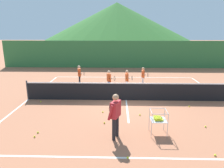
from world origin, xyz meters
TOP-DOWN VIEW (x-y plane):
  - ground_plane at (0.00, 0.00)m, footprint 120.00×120.00m
  - line_baseline_near at (0.00, -5.21)m, footprint 10.65×0.08m
  - line_baseline_far at (0.00, 5.47)m, footprint 10.65×0.08m
  - line_sideline_west at (-5.33, 0.00)m, footprint 0.08×10.68m
  - line_service_center at (0.00, 0.00)m, footprint 0.08×5.64m
  - tennis_net at (0.00, 0.00)m, footprint 10.76×0.08m
  - instructor at (-0.54, -4.01)m, footprint 0.47×0.82m
  - student_0 at (-3.01, 2.87)m, footprint 0.52×0.60m
  - student_1 at (-0.99, 1.67)m, footprint 0.54×0.55m
  - student_2 at (0.11, 1.85)m, footprint 0.42×0.61m
  - student_3 at (1.21, 2.80)m, footprint 0.41×0.64m
  - ball_cart at (1.01, -3.67)m, footprint 0.58×0.58m
  - tennis_ball_0 at (2.99, -3.12)m, footprint 0.07×0.07m
  - tennis_ball_1 at (3.07, -0.93)m, footprint 0.07×0.07m
  - tennis_ball_2 at (-1.00, -2.89)m, footprint 0.07×0.07m
  - tennis_ball_3 at (-3.41, -4.08)m, footprint 0.07×0.07m
  - tennis_ball_4 at (-1.14, -1.76)m, footprint 0.07×0.07m
  - tennis_ball_5 at (0.53, -2.05)m, footprint 0.07×0.07m
  - tennis_ball_6 at (-3.40, -3.77)m, footprint 0.07×0.07m
  - tennis_ball_7 at (-4.50, -0.44)m, footprint 0.07×0.07m
  - tennis_ball_8 at (-0.15, -5.24)m, footprint 0.07×0.07m
  - tennis_ball_10 at (2.51, -5.04)m, footprint 0.07×0.07m
  - windscreen_fence at (0.00, 9.67)m, footprint 23.44×0.08m
  - hill_0 at (-0.89, 64.41)m, footprint 48.66×48.66m

SIDE VIEW (x-z plane):
  - ground_plane at x=0.00m, z-range 0.00..0.00m
  - line_baseline_near at x=0.00m, z-range 0.00..0.01m
  - line_baseline_far at x=0.00m, z-range 0.00..0.01m
  - line_sideline_west at x=-5.33m, z-range 0.00..0.01m
  - line_service_center at x=0.00m, z-range 0.00..0.01m
  - tennis_ball_0 at x=2.99m, z-range 0.00..0.07m
  - tennis_ball_1 at x=3.07m, z-range 0.00..0.07m
  - tennis_ball_2 at x=-1.00m, z-range 0.00..0.07m
  - tennis_ball_3 at x=-3.41m, z-range 0.00..0.07m
  - tennis_ball_4 at x=-1.14m, z-range 0.00..0.07m
  - tennis_ball_5 at x=0.53m, z-range 0.00..0.07m
  - tennis_ball_6 at x=-3.40m, z-range 0.00..0.07m
  - tennis_ball_7 at x=-4.50m, z-range 0.00..0.07m
  - tennis_ball_8 at x=-0.15m, z-range 0.00..0.07m
  - tennis_ball_10 at x=2.51m, z-range 0.00..0.07m
  - tennis_net at x=0.00m, z-range -0.03..1.02m
  - ball_cart at x=1.01m, z-range 0.15..1.05m
  - student_2 at x=0.11m, z-range 0.13..1.42m
  - student_1 at x=-0.99m, z-range 0.13..1.43m
  - student_3 at x=1.21m, z-range 0.13..1.43m
  - student_0 at x=-3.01m, z-range 0.14..1.51m
  - instructor at x=-0.54m, z-range 0.16..1.78m
  - windscreen_fence at x=0.00m, z-range 0.00..2.62m
  - hill_0 at x=-0.89m, z-range 0.00..12.26m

